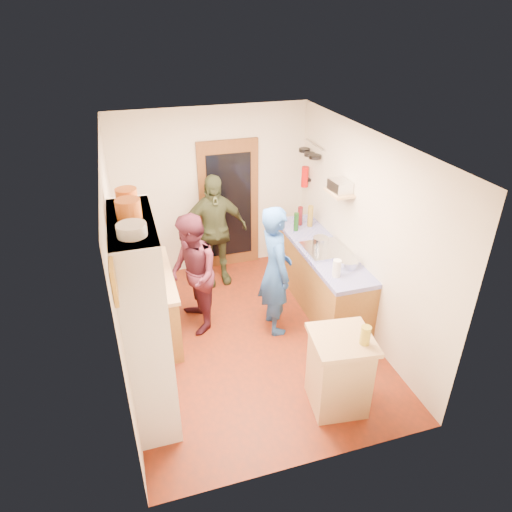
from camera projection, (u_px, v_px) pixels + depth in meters
name	position (u px, v px, depth m)	size (l,w,h in m)	color
floor	(249.00, 337.00, 6.04)	(3.00, 4.00, 0.02)	maroon
ceiling	(247.00, 140.00, 4.78)	(3.00, 4.00, 0.02)	silver
wall_back	(213.00, 192.00, 7.09)	(3.00, 0.02, 2.60)	beige
wall_front	(317.00, 360.00, 3.73)	(3.00, 0.02, 2.60)	beige
wall_left	(117.00, 268.00, 5.02)	(0.02, 4.00, 2.60)	beige
wall_right	(362.00, 233.00, 5.80)	(0.02, 4.00, 2.60)	beige
door_frame	(229.00, 206.00, 7.25)	(0.95, 0.06, 2.10)	brown
door_glass	(230.00, 206.00, 7.22)	(0.70, 0.02, 1.70)	black
hutch_body	(145.00, 322.00, 4.50)	(0.40, 1.20, 2.20)	white
hutch_top_shelf	(130.00, 222.00, 3.98)	(0.40, 1.14, 0.04)	white
plate_stack	(132.00, 230.00, 3.69)	(0.25, 0.25, 0.10)	white
orange_pot_a	(128.00, 209.00, 3.97)	(0.22, 0.22, 0.18)	orange
orange_pot_b	(127.00, 198.00, 4.20)	(0.20, 0.20, 0.18)	orange
left_counter_base	(150.00, 306.00, 5.90)	(0.60, 1.40, 0.85)	olive
left_counter_top	(146.00, 277.00, 5.69)	(0.64, 1.44, 0.05)	#D8B07E
toaster	(154.00, 289.00, 5.23)	(0.23, 0.15, 0.17)	white
kettle	(142.00, 273.00, 5.55)	(0.15, 0.15, 0.16)	white
orange_bowl	(151.00, 265.00, 5.80)	(0.22, 0.22, 0.10)	orange
chopping_board	(144.00, 252.00, 6.16)	(0.30, 0.22, 0.03)	#D8B07E
right_counter_base	(319.00, 276.00, 6.56)	(0.60, 2.20, 0.84)	olive
right_counter_top	(321.00, 249.00, 6.34)	(0.62, 2.22, 0.06)	#1314A1
hob	(325.00, 249.00, 6.22)	(0.55, 0.58, 0.04)	silver
pot_on_hob	(320.00, 242.00, 6.22)	(0.21, 0.21, 0.14)	silver
bottle_a	(296.00, 222.00, 6.72)	(0.07, 0.07, 0.28)	#143F14
bottle_b	(300.00, 216.00, 6.90)	(0.07, 0.07, 0.29)	#591419
bottle_c	(310.00, 216.00, 6.85)	(0.08, 0.08, 0.33)	olive
paper_towel	(337.00, 268.00, 5.59)	(0.10, 0.10, 0.22)	white
mixing_bowl	(348.00, 263.00, 5.83)	(0.26, 0.26, 0.10)	silver
island_base	(339.00, 373.00, 4.82)	(0.55, 0.55, 0.86)	#D8B07E
island_top	(343.00, 340.00, 4.60)	(0.62, 0.62, 0.05)	#D8B07E
cutting_board	(336.00, 336.00, 4.63)	(0.35, 0.28, 0.02)	white
oil_jar	(365.00, 335.00, 4.46)	(0.10, 0.10, 0.20)	#AD9E2D
pan_rail	(314.00, 144.00, 6.70)	(0.02, 0.02, 0.65)	silver
pan_hang_a	(315.00, 157.00, 6.60)	(0.18, 0.18, 0.05)	black
pan_hang_b	(309.00, 154.00, 6.78)	(0.16, 0.16, 0.05)	black
pan_hang_c	(304.00, 150.00, 6.94)	(0.17, 0.17, 0.05)	black
wall_shelf	(339.00, 193.00, 5.95)	(0.26, 0.42, 0.03)	#D8B07E
radio	(340.00, 186.00, 5.90)	(0.22, 0.30, 0.15)	silver
ext_bracket	(308.00, 179.00, 7.14)	(0.06, 0.10, 0.04)	black
fire_extinguisher	(305.00, 177.00, 7.10)	(0.11, 0.11, 0.32)	red
picture_frame	(114.00, 282.00, 3.37)	(0.03, 0.25, 0.30)	gold
person_hob	(279.00, 271.00, 5.79)	(0.64, 0.42, 1.76)	#234D9D
person_left	(194.00, 273.00, 5.88)	(0.79, 0.62, 1.63)	#451826
person_back	(215.00, 231.00, 6.83)	(1.03, 0.43, 1.75)	#323821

